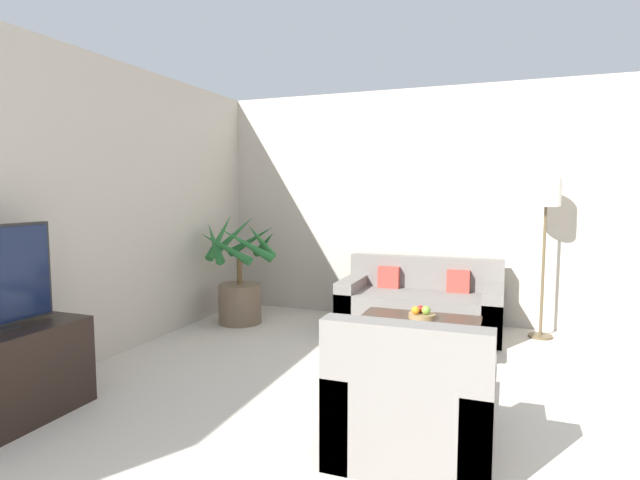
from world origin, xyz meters
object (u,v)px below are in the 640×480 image
Objects in this scene: sofa_loveseat at (420,306)px; apple_red at (420,309)px; apple_green at (426,310)px; potted_palm at (240,283)px; ottoman at (426,380)px; fruit_bowl at (422,316)px; floor_lamp at (546,205)px; orange_fruit at (415,310)px; coffee_table at (419,323)px; armchair at (413,409)px.

sofa_loveseat is 25.03× the size of apple_red.
potted_palm is at bearing 166.45° from apple_green.
fruit_bowl is at bearing 100.76° from ottoman.
orange_fruit is (-1.11, -1.13, -0.93)m from floor_lamp.
sofa_loveseat is (2.00, 0.40, -0.20)m from potted_palm.
ottoman is (0.24, -0.97, -0.26)m from orange_fruit.
ottoman is (0.35, -1.93, -0.09)m from sofa_loveseat.
coffee_table is 13.32× the size of apple_green.
armchair is at bearing -87.48° from ottoman.
fruit_bowl is 1.76m from armchair.
apple_red reaches higher than fruit_bowl.
apple_red is at bearing 123.66° from fruit_bowl.
apple_green reaches higher than fruit_bowl.
apple_green is 1.08× the size of orange_fruit.
ottoman is at bearing -78.57° from apple_red.
sofa_loveseat is at bearing 102.15° from apple_green.
orange_fruit is at bearing -14.67° from potted_palm.
sofa_loveseat is 1.66m from floor_lamp.
potted_palm is 0.75× the size of sofa_loveseat.
floor_lamp is at bearing 45.02° from coffee_table.
apple_red is 1.10m from ottoman.
orange_fruit is 0.08× the size of armchair.
apple_red is 0.08m from apple_green.
apple_red is (0.00, 0.03, 0.12)m from coffee_table.
potted_palm is 18.68× the size of apple_red.
fruit_bowl is at bearing -79.98° from sofa_loveseat.
floor_lamp reaches higher than potted_palm.
apple_green is at bearing 96.16° from armchair.
sofa_loveseat is 3.25× the size of ottoman.
sofa_loveseat is 1.96m from ottoman.
sofa_loveseat is 2.67m from armchair.
coffee_table is 15.65× the size of apple_red.
potted_palm is 1.45× the size of armchair.
fruit_bowl is 0.27× the size of armchair.
floor_lamp is 3.14m from armchair.
floor_lamp reaches higher than fruit_bowl.
ottoman is (0.21, -1.05, -0.26)m from apple_red.
orange_fruit reaches higher than fruit_bowl.
potted_palm is 2.43× the size of ottoman.
armchair is (0.25, -1.74, -0.04)m from coffee_table.
armchair is 1.67× the size of ottoman.
orange_fruit is 1.72m from armchair.
apple_green is 1.73m from armchair.
fruit_bowl reaches higher than ottoman.
apple_red is at bearing -12.48° from potted_palm.
apple_red is 0.92× the size of orange_fruit.
potted_palm is at bearing 136.81° from armchair.
potted_palm is 2.26m from apple_green.
coffee_table is 0.15m from apple_green.
apple_green reaches higher than coffee_table.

